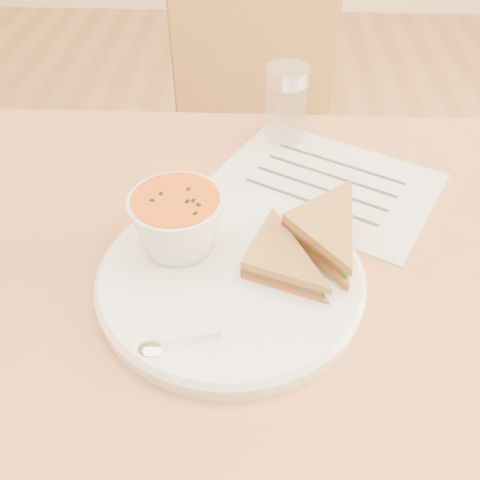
# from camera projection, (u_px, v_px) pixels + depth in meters

# --- Properties ---
(dining_table) EXTENTS (1.00, 0.70, 0.75)m
(dining_table) POSITION_uv_depth(u_px,v_px,m) (258.00, 417.00, 0.90)
(dining_table) COLOR brown
(dining_table) RESTS_ON floor
(chair_far) EXTENTS (0.53, 0.53, 0.94)m
(chair_far) POSITION_uv_depth(u_px,v_px,m) (278.00, 159.00, 1.30)
(chair_far) COLOR brown
(chair_far) RESTS_ON floor
(plate) EXTENTS (0.32, 0.32, 0.02)m
(plate) POSITION_uv_depth(u_px,v_px,m) (231.00, 279.00, 0.61)
(plate) COLOR white
(plate) RESTS_ON dining_table
(soup_bowl) EXTENTS (0.11, 0.11, 0.07)m
(soup_bowl) POSITION_uv_depth(u_px,v_px,m) (178.00, 225.00, 0.61)
(soup_bowl) COLOR white
(soup_bowl) RESTS_ON plate
(sandwich_half_a) EXTENTS (0.13, 0.13, 0.03)m
(sandwich_half_a) POSITION_uv_depth(u_px,v_px,m) (240.00, 272.00, 0.59)
(sandwich_half_a) COLOR #B3903F
(sandwich_half_a) RESTS_ON plate
(sandwich_half_b) EXTENTS (0.16, 0.16, 0.03)m
(sandwich_half_b) POSITION_uv_depth(u_px,v_px,m) (281.00, 225.00, 0.62)
(sandwich_half_b) COLOR #B3903F
(sandwich_half_b) RESTS_ON plate
(spoon) EXTENTS (0.15, 0.07, 0.01)m
(spoon) POSITION_uv_depth(u_px,v_px,m) (196.00, 342.00, 0.53)
(spoon) COLOR silver
(spoon) RESTS_ON plate
(paper_menu) EXTENTS (0.36, 0.33, 0.00)m
(paper_menu) POSITION_uv_depth(u_px,v_px,m) (325.00, 183.00, 0.76)
(paper_menu) COLOR white
(paper_menu) RESTS_ON dining_table
(condiment_shaker) EXTENTS (0.08, 0.08, 0.12)m
(condiment_shaker) POSITION_uv_depth(u_px,v_px,m) (286.00, 105.00, 0.81)
(condiment_shaker) COLOR silver
(condiment_shaker) RESTS_ON dining_table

